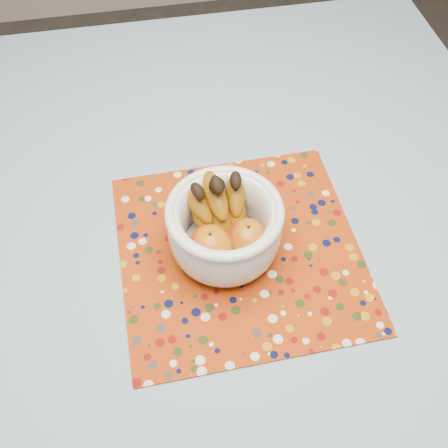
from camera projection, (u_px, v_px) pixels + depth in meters
table at (215, 237)px, 1.07m from camera, size 1.20×1.20×0.75m
tablecloth at (214, 213)px, 1.00m from camera, size 1.32×1.32×0.01m
placemat at (240, 251)px, 0.94m from camera, size 0.43×0.43×0.00m
fruit_bowl at (222, 223)px, 0.89m from camera, size 0.20×0.21×0.15m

